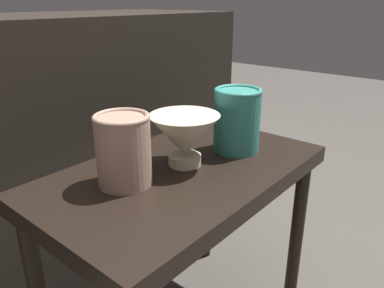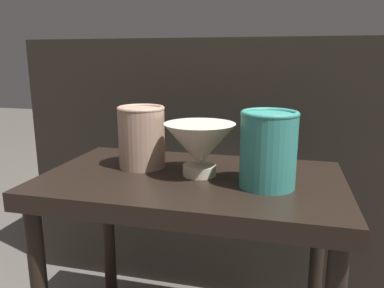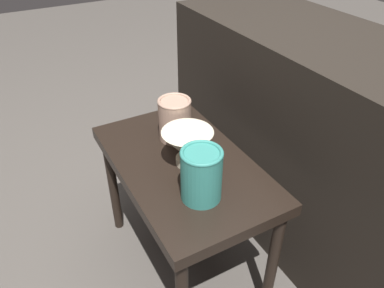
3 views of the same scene
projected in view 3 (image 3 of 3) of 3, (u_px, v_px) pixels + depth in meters
name	position (u px, v px, depth m)	size (l,w,h in m)	color
ground_plane	(185.00, 260.00, 1.48)	(8.00, 8.00, 0.00)	#4C4742
table	(183.00, 177.00, 1.23)	(0.67, 0.40, 0.49)	black
couch_backdrop	(308.00, 137.00, 1.46)	(1.27, 0.50, 0.81)	black
bowl	(188.00, 146.00, 1.15)	(0.16, 0.16, 0.12)	beige
vase_textured_left	(175.00, 119.00, 1.26)	(0.11, 0.11, 0.15)	tan
vase_colorful_right	(201.00, 174.00, 1.02)	(0.12, 0.12, 0.16)	teal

